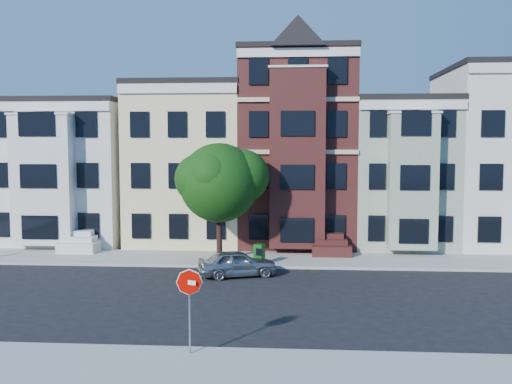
# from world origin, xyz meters

# --- Properties ---
(ground) EXTENTS (120.00, 120.00, 0.00)m
(ground) POSITION_xyz_m (0.00, 0.00, 0.00)
(ground) COLOR black
(far_sidewalk) EXTENTS (60.00, 4.00, 0.15)m
(far_sidewalk) POSITION_xyz_m (0.00, 8.00, 0.07)
(far_sidewalk) COLOR #9E9B93
(far_sidewalk) RESTS_ON ground
(near_sidewalk) EXTENTS (60.00, 4.00, 0.15)m
(near_sidewalk) POSITION_xyz_m (0.00, -8.00, 0.07)
(near_sidewalk) COLOR #9E9B93
(near_sidewalk) RESTS_ON ground
(house_white) EXTENTS (8.00, 9.00, 9.00)m
(house_white) POSITION_xyz_m (-15.00, 14.50, 4.50)
(house_white) COLOR silver
(house_white) RESTS_ON ground
(house_yellow) EXTENTS (7.00, 9.00, 10.00)m
(house_yellow) POSITION_xyz_m (-7.00, 14.50, 5.00)
(house_yellow) COLOR beige
(house_yellow) RESTS_ON ground
(house_brown) EXTENTS (7.00, 9.00, 12.00)m
(house_brown) POSITION_xyz_m (0.00, 14.50, 6.00)
(house_brown) COLOR #3E1715
(house_brown) RESTS_ON ground
(house_green) EXTENTS (6.00, 9.00, 9.00)m
(house_green) POSITION_xyz_m (6.50, 14.50, 4.50)
(house_green) COLOR #98A68D
(house_green) RESTS_ON ground
(house_cream) EXTENTS (8.00, 9.00, 11.00)m
(house_cream) POSITION_xyz_m (13.50, 14.50, 5.50)
(house_cream) COLOR silver
(house_cream) RESTS_ON ground
(street_tree) EXTENTS (7.39, 7.39, 7.86)m
(street_tree) POSITION_xyz_m (-4.20, 7.32, 4.08)
(street_tree) COLOR #184810
(street_tree) RESTS_ON far_sidewalk
(parked_car) EXTENTS (4.11, 2.65, 1.30)m
(parked_car) POSITION_xyz_m (-2.91, 4.15, 0.65)
(parked_car) COLOR #9C9DA3
(parked_car) RESTS_ON ground
(newspaper_box) EXTENTS (0.62, 0.59, 1.08)m
(newspaper_box) POSITION_xyz_m (-1.97, 6.34, 0.69)
(newspaper_box) COLOR #0F5715
(newspaper_box) RESTS_ON far_sidewalk
(stop_sign) EXTENTS (0.78, 0.39, 2.90)m
(stop_sign) POSITION_xyz_m (-3.23, -6.57, 1.60)
(stop_sign) COLOR #B50700
(stop_sign) RESTS_ON near_sidewalk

